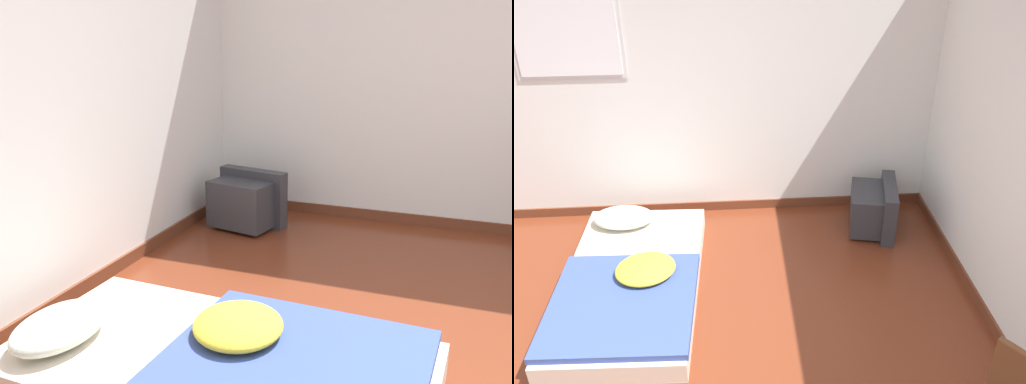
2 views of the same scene
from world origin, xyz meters
The scene contains 3 objects.
wall_back centered at (-0.01, 2.64, 1.29)m, with size 7.28×0.08×2.60m.
mattress_bed centered at (-0.19, 1.44, 0.11)m, with size 1.09×1.89×0.31m.
crt_tv centered at (1.88, 2.16, 0.22)m, with size 0.48×0.60×0.46m.
Camera 1 is at (-2.19, 0.48, 1.51)m, focal length 40.00 mm.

